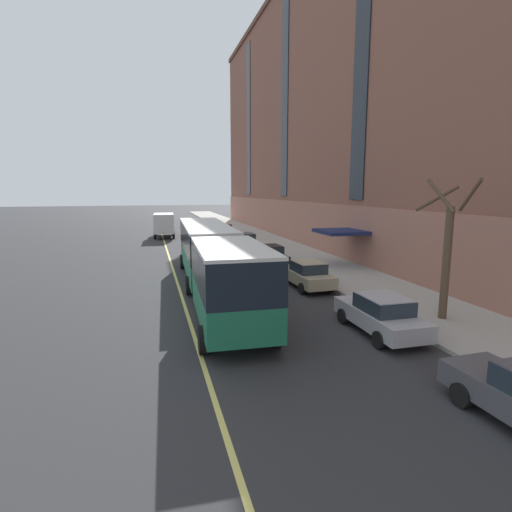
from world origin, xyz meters
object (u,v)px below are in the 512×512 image
object	(u,v)px
parked_car_red_2	(223,230)
parked_car_champagne_6	(307,274)
box_truck	(164,224)
parked_car_black_3	(269,255)
street_tree_mid_block	(447,250)
city_bus	(212,257)
parked_car_silver_1	(381,314)
parked_car_darkgray_4	(245,241)

from	to	relation	value
parked_car_red_2	parked_car_champagne_6	bearing A→B (deg)	-89.84
parked_car_champagne_6	box_truck	distance (m)	28.06
parked_car_black_3	box_truck	size ratio (longest dim) A/B	0.69
street_tree_mid_block	city_bus	bearing A→B (deg)	141.29
box_truck	city_bus	bearing A→B (deg)	-86.79
city_bus	parked_car_red_2	distance (m)	26.67
parked_car_red_2	street_tree_mid_block	bearing A→B (deg)	-84.08
parked_car_silver_1	box_truck	bearing A→B (deg)	101.22
parked_car_black_3	parked_car_darkgray_4	xyz separation A→B (m)	(0.22, 8.59, 0.00)
parked_car_darkgray_4	parked_car_red_2	bearing A→B (deg)	90.62
city_bus	street_tree_mid_block	world-z (taller)	street_tree_mid_block
parked_car_silver_1	parked_car_champagne_6	world-z (taller)	same
parked_car_darkgray_4	box_truck	distance (m)	13.59
parked_car_silver_1	parked_car_red_2	bearing A→B (deg)	90.04
parked_car_champagne_6	city_bus	bearing A→B (deg)	-179.96
parked_car_black_3	parked_car_red_2	bearing A→B (deg)	89.69
city_bus	box_truck	distance (m)	27.22
parked_car_red_2	parked_car_darkgray_4	distance (m)	10.53
street_tree_mid_block	parked_car_champagne_6	bearing A→B (deg)	115.46
parked_car_silver_1	parked_car_champagne_6	distance (m)	7.71
city_bus	parked_car_darkgray_4	distance (m)	16.55
box_truck	parked_car_red_2	bearing A→B (deg)	-8.88
parked_car_black_3	parked_car_darkgray_4	distance (m)	8.59
box_truck	street_tree_mid_block	world-z (taller)	street_tree_mid_block
parked_car_champagne_6	parked_car_darkgray_4	bearing A→B (deg)	89.86
parked_car_red_2	parked_car_champagne_6	world-z (taller)	same
parked_car_silver_1	parked_car_darkgray_4	distance (m)	23.27
city_bus	parked_car_black_3	xyz separation A→B (m)	(5.27, 6.97, -1.26)
parked_car_darkgray_4	parked_car_black_3	bearing A→B (deg)	-91.44
parked_car_silver_1	parked_car_black_3	distance (m)	14.68
parked_car_silver_1	box_truck	distance (m)	35.57
parked_car_silver_1	parked_car_darkgray_4	bearing A→B (deg)	89.77
street_tree_mid_block	parked_car_silver_1	bearing A→B (deg)	-169.25
city_bus	parked_car_red_2	bearing A→B (deg)	78.36
parked_car_darkgray_4	street_tree_mid_block	bearing A→B (deg)	-81.64
parked_car_black_3	street_tree_mid_block	xyz separation A→B (m)	(3.54, -14.03, 2.31)
parked_car_black_3	street_tree_mid_block	world-z (taller)	street_tree_mid_block
parked_car_silver_1	box_truck	size ratio (longest dim) A/B	0.69
parked_car_red_2	parked_car_champagne_6	xyz separation A→B (m)	(0.07, -26.09, 0.00)
parked_car_darkgray_4	street_tree_mid_block	xyz separation A→B (m)	(3.32, -22.63, 2.31)
parked_car_red_2	street_tree_mid_block	xyz separation A→B (m)	(3.44, -33.15, 2.31)
parked_car_black_3	parked_car_darkgray_4	world-z (taller)	same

